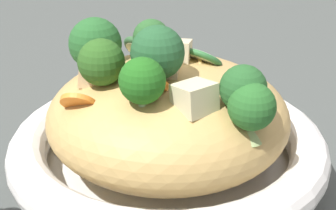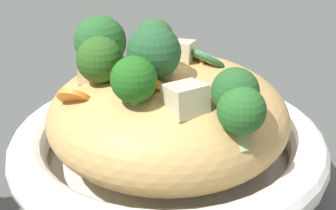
{
  "view_description": "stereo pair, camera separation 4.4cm",
  "coord_description": "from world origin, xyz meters",
  "views": [
    {
      "loc": [
        -0.38,
        -0.12,
        0.26
      ],
      "look_at": [
        0.0,
        0.0,
        0.08
      ],
      "focal_mm": 51.18,
      "sensor_mm": 36.0,
      "label": 1
    },
    {
      "loc": [
        -0.36,
        -0.16,
        0.26
      ],
      "look_at": [
        0.0,
        0.0,
        0.08
      ],
      "focal_mm": 51.18,
      "sensor_mm": 36.0,
      "label": 2
    }
  ],
  "objects": [
    {
      "name": "zucchini_slices",
      "position": [
        0.04,
        0.02,
        0.11
      ],
      "size": [
        0.07,
        0.12,
        0.04
      ],
      "color": "beige",
      "rests_on": "serving_bowl"
    },
    {
      "name": "serving_bowl",
      "position": [
        0.0,
        0.0,
        0.03
      ],
      "size": [
        0.3,
        0.3,
        0.05
      ],
      "color": "white",
      "rests_on": "ground_plane"
    },
    {
      "name": "broccoli_florets",
      "position": [
        -0.02,
        0.01,
        0.12
      ],
      "size": [
        0.13,
        0.21,
        0.08
      ],
      "color": "#93AB70",
      "rests_on": "serving_bowl"
    },
    {
      "name": "chicken_chunks",
      "position": [
        -0.02,
        -0.0,
        0.11
      ],
      "size": [
        0.11,
        0.13,
        0.04
      ],
      "color": "beige",
      "rests_on": "serving_bowl"
    },
    {
      "name": "carrot_coins",
      "position": [
        -0.05,
        0.02,
        0.11
      ],
      "size": [
        0.05,
        0.08,
        0.04
      ],
      "color": "orange",
      "rests_on": "serving_bowl"
    },
    {
      "name": "noodle_heap",
      "position": [
        -0.0,
        -0.0,
        0.07
      ],
      "size": [
        0.22,
        0.22,
        0.11
      ],
      "color": "tan",
      "rests_on": "serving_bowl"
    },
    {
      "name": "ground_plane",
      "position": [
        0.0,
        0.0,
        0.0
      ],
      "size": [
        3.0,
        3.0,
        0.0
      ],
      "primitive_type": "plane",
      "color": "#424744"
    }
  ]
}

